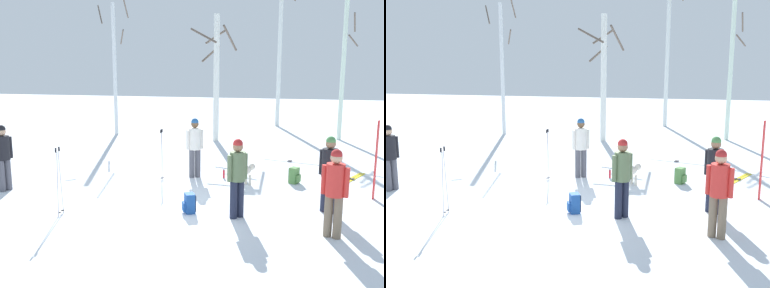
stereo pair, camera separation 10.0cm
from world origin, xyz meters
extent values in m
plane|color=white|center=(0.00, 0.00, 0.00)|extent=(60.00, 60.00, 0.00)
cylinder|color=#4C4C56|center=(0.43, 2.85, 0.41)|extent=(0.16, 0.16, 0.82)
cylinder|color=#4C4C56|center=(0.28, 2.75, 0.41)|extent=(0.16, 0.16, 0.82)
cylinder|color=silver|center=(0.35, 2.80, 1.13)|extent=(0.34, 0.34, 0.62)
sphere|color=brown|center=(0.35, 2.80, 1.55)|extent=(0.22, 0.22, 0.22)
sphere|color=#265999|center=(0.35, 2.80, 1.61)|extent=(0.21, 0.21, 0.21)
cylinder|color=silver|center=(0.53, 2.91, 1.11)|extent=(0.10, 0.10, 0.56)
cylinder|color=silver|center=(0.18, 2.69, 1.11)|extent=(0.10, 0.10, 0.56)
cylinder|color=#1E2338|center=(3.76, 0.54, 0.41)|extent=(0.16, 0.16, 0.82)
cylinder|color=#1E2338|center=(3.89, 0.43, 0.41)|extent=(0.16, 0.16, 0.82)
cylinder|color=black|center=(3.83, 0.48, 1.13)|extent=(0.34, 0.34, 0.62)
sphere|color=#997051|center=(3.83, 0.48, 1.55)|extent=(0.22, 0.22, 0.22)
sphere|color=#4C8C4C|center=(3.83, 0.48, 1.61)|extent=(0.21, 0.21, 0.21)
cylinder|color=black|center=(3.67, 0.62, 1.11)|extent=(0.10, 0.10, 0.56)
cylinder|color=black|center=(3.99, 0.35, 1.11)|extent=(0.10, 0.10, 0.56)
cylinder|color=#72604C|center=(3.88, -0.99, 0.41)|extent=(0.16, 0.16, 0.82)
cylinder|color=#72604C|center=(3.71, -0.92, 0.41)|extent=(0.16, 0.16, 0.82)
cylinder|color=red|center=(3.79, -0.96, 1.13)|extent=(0.34, 0.34, 0.62)
sphere|color=tan|center=(3.79, -0.96, 1.55)|extent=(0.22, 0.22, 0.22)
sphere|color=#B22626|center=(3.79, -0.96, 1.61)|extent=(0.21, 0.21, 0.21)
cylinder|color=red|center=(3.99, -1.04, 1.11)|extent=(0.10, 0.10, 0.56)
cylinder|color=red|center=(3.60, -0.88, 1.11)|extent=(0.10, 0.10, 0.56)
cylinder|color=#1E2338|center=(1.83, -0.32, 0.41)|extent=(0.16, 0.16, 0.82)
cylinder|color=#1E2338|center=(1.96, -0.20, 0.41)|extent=(0.16, 0.16, 0.82)
cylinder|color=#566B47|center=(1.90, -0.26, 1.13)|extent=(0.34, 0.34, 0.62)
sphere|color=#997051|center=(1.90, -0.26, 1.55)|extent=(0.22, 0.22, 0.22)
sphere|color=#B22626|center=(1.90, -0.26, 1.61)|extent=(0.21, 0.21, 0.21)
cylinder|color=#566B47|center=(1.75, -0.41, 1.11)|extent=(0.10, 0.10, 0.56)
cylinder|color=#566B47|center=(2.04, -0.11, 1.11)|extent=(0.10, 0.10, 0.56)
cylinder|color=#4C4C56|center=(-4.13, 0.57, 0.41)|extent=(0.16, 0.16, 0.82)
cylinder|color=#4C4C56|center=(-4.21, 0.41, 0.41)|extent=(0.16, 0.16, 0.82)
cylinder|color=black|center=(-4.17, 0.49, 1.13)|extent=(0.34, 0.34, 0.62)
sphere|color=tan|center=(-4.17, 0.49, 1.55)|extent=(0.22, 0.22, 0.22)
sphere|color=black|center=(-4.17, 0.49, 1.61)|extent=(0.21, 0.21, 0.21)
cylinder|color=black|center=(-4.08, 0.68, 1.11)|extent=(0.10, 0.10, 0.56)
ellipsoid|color=beige|center=(1.79, 2.20, 0.41)|extent=(0.56, 0.59, 0.26)
sphere|color=beige|center=(2.01, 2.45, 0.48)|extent=(0.18, 0.18, 0.18)
ellipsoid|color=beige|center=(2.06, 2.50, 0.46)|extent=(0.11, 0.11, 0.06)
cylinder|color=beige|center=(1.56, 1.94, 0.49)|extent=(0.15, 0.17, 0.17)
cylinder|color=beige|center=(1.86, 2.40, 0.14)|extent=(0.07, 0.07, 0.28)
cylinder|color=beige|center=(1.98, 2.30, 0.14)|extent=(0.07, 0.07, 0.28)
cylinder|color=beige|center=(1.60, 2.11, 0.14)|extent=(0.07, 0.07, 0.28)
cylinder|color=beige|center=(1.72, 2.01, 0.14)|extent=(0.07, 0.07, 0.28)
cube|color=red|center=(5.00, 1.68, 0.92)|extent=(0.05, 0.08, 1.84)
cube|color=red|center=(5.00, 1.68, 1.88)|extent=(0.04, 0.06, 0.10)
cube|color=red|center=(5.02, 1.73, 0.92)|extent=(0.05, 0.08, 1.84)
cube|color=red|center=(5.02, 1.73, 1.88)|extent=(0.04, 0.06, 0.10)
cube|color=yellow|center=(4.71, 3.50, 0.01)|extent=(0.90, 1.57, 0.02)
cube|color=#333338|center=(4.69, 3.46, 0.03)|extent=(0.11, 0.14, 0.03)
cube|color=yellow|center=(4.80, 3.45, 0.01)|extent=(0.90, 1.57, 0.02)
cube|color=#333338|center=(4.77, 3.41, 0.03)|extent=(0.11, 0.14, 0.03)
cube|color=white|center=(3.12, 5.40, 0.01)|extent=(1.77, 0.59, 0.02)
cube|color=#333338|center=(3.07, 5.42, 0.03)|extent=(0.13, 0.09, 0.03)
cube|color=white|center=(3.09, 5.31, 0.01)|extent=(1.77, 0.59, 0.02)
cube|color=#333338|center=(3.04, 5.32, 0.03)|extent=(0.13, 0.09, 0.03)
cylinder|color=#B2B2BC|center=(-1.88, -0.81, 0.70)|extent=(0.02, 0.10, 1.40)
cylinder|color=black|center=(-1.88, -0.81, 1.45)|extent=(0.04, 0.04, 0.10)
cylinder|color=black|center=(-1.88, -0.81, 0.07)|extent=(0.07, 0.07, 0.01)
cylinder|color=#B2B2BC|center=(-1.88, -0.95, 0.70)|extent=(0.02, 0.10, 1.40)
cylinder|color=black|center=(-1.88, -0.95, 1.45)|extent=(0.04, 0.04, 0.10)
cylinder|color=black|center=(-1.88, -0.95, 0.07)|extent=(0.07, 0.07, 0.01)
cylinder|color=#B2B2BC|center=(-0.48, 2.33, 0.68)|extent=(0.02, 0.10, 1.36)
cylinder|color=black|center=(-0.48, 2.33, 1.41)|extent=(0.04, 0.04, 0.10)
cylinder|color=black|center=(-0.48, 2.33, 0.07)|extent=(0.07, 0.07, 0.01)
cylinder|color=#B2B2BC|center=(-0.48, 2.20, 0.68)|extent=(0.02, 0.10, 1.36)
cylinder|color=black|center=(-0.48, 2.20, 1.41)|extent=(0.04, 0.04, 0.10)
cylinder|color=black|center=(-0.48, 2.20, 0.07)|extent=(0.07, 0.07, 0.01)
cube|color=#1E4C99|center=(0.85, -0.18, 0.22)|extent=(0.29, 0.32, 0.44)
cube|color=#1E4C99|center=(0.73, -0.23, 0.15)|extent=(0.14, 0.20, 0.20)
cube|color=black|center=(0.92, -0.06, 0.22)|extent=(0.04, 0.04, 0.37)
cube|color=black|center=(0.98, -0.19, 0.22)|extent=(0.04, 0.04, 0.37)
cube|color=#4C7F3F|center=(3.14, 2.75, 0.22)|extent=(0.30, 0.32, 0.44)
cube|color=#4C7F3F|center=(3.26, 2.69, 0.15)|extent=(0.15, 0.20, 0.20)
cube|color=black|center=(3.01, 2.74, 0.22)|extent=(0.04, 0.04, 0.37)
cube|color=black|center=(3.08, 2.87, 0.22)|extent=(0.04, 0.04, 0.37)
cylinder|color=red|center=(1.18, 2.89, 0.12)|extent=(0.06, 0.06, 0.23)
cylinder|color=black|center=(1.18, 2.89, 0.24)|extent=(0.04, 0.04, 0.02)
cylinder|color=silver|center=(-4.64, 9.42, 2.89)|extent=(0.17, 0.17, 5.78)
cylinder|color=brown|center=(-4.32, 9.60, 4.33)|extent=(0.43, 0.70, 0.62)
cylinder|color=brown|center=(-5.12, 9.13, 5.26)|extent=(0.63, 1.02, 0.89)
cylinder|color=brown|center=(-4.10, 9.48, 5.67)|extent=(0.19, 1.12, 1.01)
cylinder|color=silver|center=(0.05, 8.69, 2.57)|extent=(0.24, 0.24, 5.14)
cylinder|color=brown|center=(-0.40, 8.12, 4.28)|extent=(1.22, 0.97, 0.65)
cylinder|color=brown|center=(0.61, 8.51, 4.18)|extent=(0.46, 1.20, 0.97)
cylinder|color=brown|center=(-0.07, 9.07, 4.26)|extent=(0.84, 0.33, 0.59)
cylinder|color=brown|center=(-0.24, 9.00, 3.59)|extent=(0.71, 0.67, 0.70)
cylinder|color=silver|center=(2.47, 13.51, 3.84)|extent=(0.20, 0.20, 7.68)
cylinder|color=silver|center=(5.12, 10.05, 3.53)|extent=(0.18, 0.18, 7.05)
cylinder|color=brown|center=(5.45, 9.98, 4.82)|extent=(0.21, 0.72, 0.72)
cylinder|color=brown|center=(5.42, 9.83, 4.10)|extent=(0.51, 0.66, 0.46)
camera|label=1|loc=(2.82, -9.25, 3.32)|focal=41.16mm
camera|label=2|loc=(2.91, -9.23, 3.32)|focal=41.16mm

